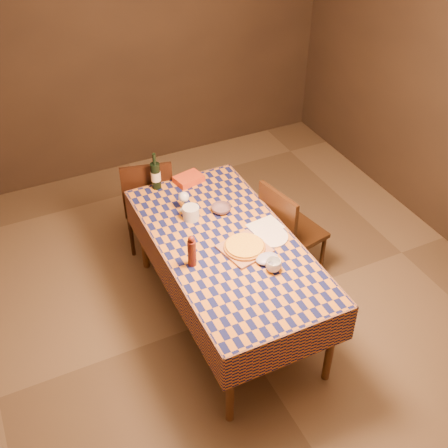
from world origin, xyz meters
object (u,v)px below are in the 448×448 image
Objects in this scene: dining_table at (227,250)px; chair_right at (287,229)px; cutting_board at (245,249)px; white_plate at (271,237)px; bowl at (221,209)px; wine_bottle at (156,175)px; pizza at (245,246)px; chair_far at (148,199)px.

dining_table is 0.68m from chair_right.
cutting_board is 1.21× the size of white_plate.
wine_bottle is at bearing 122.76° from bowl.
pizza is 0.24m from white_plate.
wine_bottle reaches higher than chair_far.
bowl is at bearing 163.79° from chair_right.
cutting_board is at bearing -75.61° from chair_far.
chair_right is at bearing 41.70° from white_plate.
pizza is 0.32× the size of chair_right.
chair_far is 1.23m from chair_right.
pizza is at bearing -149.67° from chair_right.
wine_bottle reaches higher than chair_right.
bowl is at bearing -64.28° from chair_far.
chair_far is at bearing 115.72° from bowl.
pizza is 1.03m from wine_bottle.
chair_far reaches higher than bowl.
cutting_board reaches higher than dining_table.
bowl is (0.04, 0.47, 0.01)m from cutting_board.
pizza is at bearing -170.54° from white_plate.
chair_right is (0.55, 0.32, -0.28)m from pizza.
white_plate is at bearing -138.30° from chair_right.
pizza is at bearing -75.61° from chair_far.
cutting_board is 1.27m from chair_far.
dining_table is 7.47× the size of white_plate.
wine_bottle is 0.34× the size of chair_right.
dining_table is at bearing 163.91° from white_plate.
dining_table is 6.20× the size of pizza.
dining_table is 0.18m from pizza.
cutting_board is at bearing -149.67° from chair_right.
chair_far is (-0.54, 1.17, -0.25)m from white_plate.
chair_far is at bearing 104.39° from pizza.
pizza is (0.00, 0.00, 0.02)m from cutting_board.
bowl is 0.60m from chair_right.
bowl is (0.04, 0.47, -0.01)m from pizza.
pizza reaches higher than white_plate.
dining_table is 0.91m from wine_bottle.
chair_right is at bearing -45.60° from chair_far.
chair_far is at bearing 104.39° from cutting_board.
pizza is 0.70m from chair_right.
cutting_board is 0.24m from white_plate.
bowl is 0.62m from wine_bottle.
bowl is 0.86m from chair_far.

